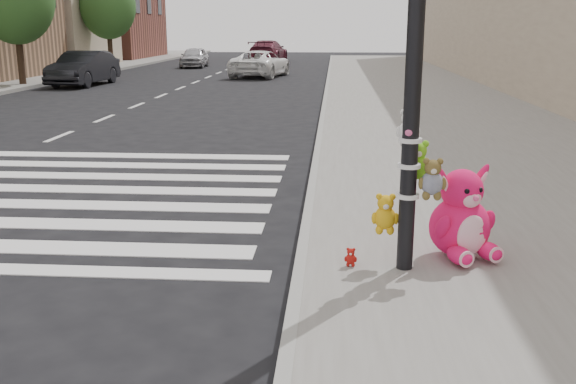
# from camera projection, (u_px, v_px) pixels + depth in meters

# --- Properties ---
(ground) EXTENTS (120.00, 120.00, 0.00)m
(ground) POSITION_uv_depth(u_px,v_px,m) (86.00, 361.00, 4.92)
(ground) COLOR black
(ground) RESTS_ON ground
(sidewalk_near) EXTENTS (7.00, 80.00, 0.14)m
(sidewalk_near) POSITION_uv_depth(u_px,v_px,m) (475.00, 139.00, 14.20)
(sidewalk_near) COLOR slate
(sidewalk_near) RESTS_ON ground
(curb_edge) EXTENTS (0.12, 80.00, 0.15)m
(curb_edge) POSITION_uv_depth(u_px,v_px,m) (320.00, 137.00, 14.45)
(curb_edge) COLOR gray
(curb_edge) RESTS_ON ground
(signal_pole) EXTENTS (0.70, 0.50, 4.00)m
(signal_pole) POSITION_uv_depth(u_px,v_px,m) (413.00, 109.00, 6.06)
(signal_pole) COLOR black
(signal_pole) RESTS_ON sidewalk_near
(tree_far_c) EXTENTS (3.20, 3.20, 5.44)m
(tree_far_c) POSITION_uv_depth(u_px,v_px,m) (107.00, 5.00, 36.64)
(tree_far_c) COLOR #382619
(tree_far_c) RESTS_ON sidewalk_far
(pink_bunny) EXTENTS (0.85, 0.90, 0.99)m
(pink_bunny) POSITION_uv_depth(u_px,v_px,m) (462.00, 220.00, 6.65)
(pink_bunny) COLOR #FF1562
(pink_bunny) RESTS_ON sidewalk_near
(red_teddy) EXTENTS (0.14, 0.10, 0.20)m
(red_teddy) POSITION_uv_depth(u_px,v_px,m) (351.00, 257.00, 6.46)
(red_teddy) COLOR #B11711
(red_teddy) RESTS_ON sidewalk_near
(car_dark_far) EXTENTS (1.81, 4.52, 1.46)m
(car_dark_far) POSITION_uv_depth(u_px,v_px,m) (84.00, 68.00, 27.56)
(car_dark_far) COLOR black
(car_dark_far) RESTS_ON ground
(car_white_near) EXTENTS (2.92, 5.00, 1.31)m
(car_white_near) POSITION_uv_depth(u_px,v_px,m) (261.00, 64.00, 32.24)
(car_white_near) COLOR white
(car_white_near) RESTS_ON ground
(car_maroon_near) EXTENTS (2.63, 5.38, 1.51)m
(car_maroon_near) POSITION_uv_depth(u_px,v_px,m) (268.00, 51.00, 46.24)
(car_maroon_near) COLOR #5B1A2A
(car_maroon_near) RESTS_ON ground
(car_silver_deep) EXTENTS (1.62, 3.70, 1.24)m
(car_silver_deep) POSITION_uv_depth(u_px,v_px,m) (194.00, 57.00, 39.85)
(car_silver_deep) COLOR #B6B6BB
(car_silver_deep) RESTS_ON ground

